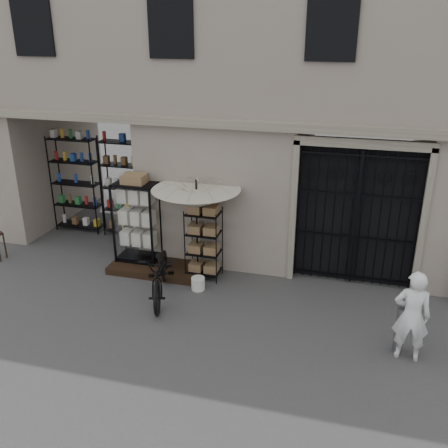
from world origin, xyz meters
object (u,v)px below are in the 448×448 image
(steel_bollard, at_px, (399,330))
(market_umbrella, at_px, (196,194))
(wire_rack, at_px, (204,244))
(bicycle, at_px, (162,296))
(shopkeeper, at_px, (405,357))
(display_cabinet, at_px, (137,226))
(white_bucket, at_px, (198,284))

(steel_bollard, bearing_deg, market_umbrella, 156.97)
(wire_rack, xyz_separation_m, bicycle, (-0.57, -1.02, -0.76))
(shopkeeper, bearing_deg, display_cabinet, -17.84)
(wire_rack, distance_m, steel_bollard, 4.25)
(display_cabinet, distance_m, steel_bollard, 5.79)
(white_bucket, bearing_deg, bicycle, -143.37)
(market_umbrella, bearing_deg, bicycle, -111.85)
(wire_rack, height_order, shopkeeper, wire_rack)
(white_bucket, height_order, bicycle, bicycle)
(wire_rack, distance_m, bicycle, 1.39)
(display_cabinet, xyz_separation_m, steel_bollard, (5.46, -1.84, -0.53))
(display_cabinet, height_order, bicycle, display_cabinet)
(display_cabinet, relative_size, wire_rack, 1.24)
(display_cabinet, distance_m, white_bucket, 1.95)
(wire_rack, relative_size, market_umbrella, 0.60)
(display_cabinet, bearing_deg, white_bucket, -21.65)
(bicycle, xyz_separation_m, shopkeeper, (4.58, -0.80, 0.00))
(wire_rack, bearing_deg, steel_bollard, -46.07)
(wire_rack, relative_size, bicycle, 0.78)
(display_cabinet, relative_size, white_bucket, 6.94)
(white_bucket, xyz_separation_m, shopkeeper, (3.97, -1.25, -0.13))
(market_umbrella, height_order, bicycle, market_umbrella)
(white_bucket, distance_m, shopkeeper, 4.17)
(display_cabinet, xyz_separation_m, shopkeeper, (5.59, -1.97, -0.95))
(market_umbrella, distance_m, white_bucket, 1.84)
(market_umbrella, distance_m, bicycle, 2.18)
(white_bucket, relative_size, shopkeeper, 0.18)
(bicycle, relative_size, steel_bollard, 2.40)
(wire_rack, bearing_deg, shopkeeper, -46.90)
(display_cabinet, height_order, shopkeeper, display_cabinet)
(wire_rack, xyz_separation_m, market_umbrella, (-0.15, 0.02, 1.11))
(steel_bollard, bearing_deg, bicycle, 171.40)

